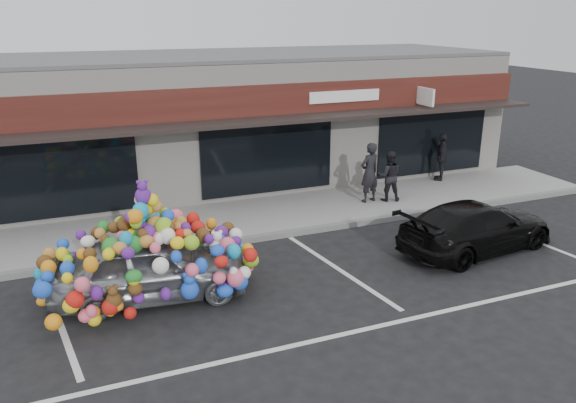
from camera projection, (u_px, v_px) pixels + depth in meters
name	position (u px, v px, depth m)	size (l,w,h in m)	color
ground	(223.00, 295.00, 11.71)	(90.00, 90.00, 0.00)	black
shop_building	(151.00, 123.00, 18.44)	(24.00, 7.20, 4.31)	silver
sidewalk	(183.00, 227.00, 15.20)	(26.00, 3.00, 0.15)	gray
kerb	(195.00, 248.00, 13.88)	(26.00, 0.18, 0.16)	slate
parking_stripe_left	(59.00, 320.00, 10.75)	(0.12, 4.40, 0.01)	silver
parking_stripe_mid	(339.00, 269.00, 12.88)	(0.12, 4.40, 0.01)	silver
parking_stripe_right	(522.00, 236.00, 14.79)	(0.12, 4.40, 0.01)	silver
lane_line	(361.00, 330.00, 10.39)	(14.00, 0.12, 0.01)	silver
toy_car	(150.00, 260.00, 11.35)	(2.89, 4.42, 2.46)	#9DA3A7
black_sedan	(477.00, 227.00, 13.75)	(4.22, 1.72, 1.22)	black
pedestrian_a	(369.00, 173.00, 16.77)	(0.66, 0.43, 1.82)	black
pedestrian_b	(389.00, 176.00, 16.93)	(0.75, 0.58, 1.54)	black
pedestrian_c	(442.00, 157.00, 19.03)	(0.39, 0.95, 1.62)	#242126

